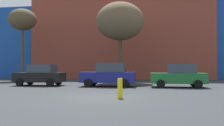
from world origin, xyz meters
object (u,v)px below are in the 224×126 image
object	(u,v)px
parked_car_3	(179,76)
bare_tree_1	(23,20)
parked_car_1	(40,75)
bare_tree_0	(120,22)
bollard_yellow_0	(120,88)
parked_car_2	(109,75)

from	to	relation	value
parked_car_3	bare_tree_1	distance (m)	18.92
parked_car_1	parked_car_3	bearing A→B (deg)	-180.00
parked_car_3	bare_tree_0	distance (m)	9.18
bare_tree_1	parked_car_3	bearing A→B (deg)	-23.96
parked_car_1	bare_tree_0	bearing A→B (deg)	-135.48
parked_car_3	bollard_yellow_0	xyz separation A→B (m)	(-3.52, -6.82, -0.37)
bare_tree_0	bare_tree_1	distance (m)	11.53
parked_car_1	bollard_yellow_0	world-z (taller)	parked_car_1
bare_tree_1	parked_car_2	bearing A→B (deg)	-33.06
bare_tree_1	bollard_yellow_0	xyz separation A→B (m)	(12.89, -14.11, -6.33)
parked_car_3	bollard_yellow_0	distance (m)	7.68
parked_car_1	parked_car_2	distance (m)	5.58
bare_tree_0	bare_tree_1	world-z (taller)	bare_tree_1
bare_tree_0	bollard_yellow_0	world-z (taller)	bare_tree_0
bare_tree_0	bollard_yellow_0	xyz separation A→B (m)	(1.50, -12.50, -5.55)
parked_car_2	bare_tree_1	bearing A→B (deg)	-33.06
bare_tree_1	parked_car_1	bearing A→B (deg)	-52.37
parked_car_1	bare_tree_1	xyz separation A→B (m)	(-5.62, 7.29, 5.96)
parked_car_1	bollard_yellow_0	bearing A→B (deg)	136.84
parked_car_1	bare_tree_0	size ratio (longest dim) A/B	0.49
parked_car_1	bare_tree_1	distance (m)	10.97
bare_tree_0	parked_car_1	bearing A→B (deg)	-135.48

